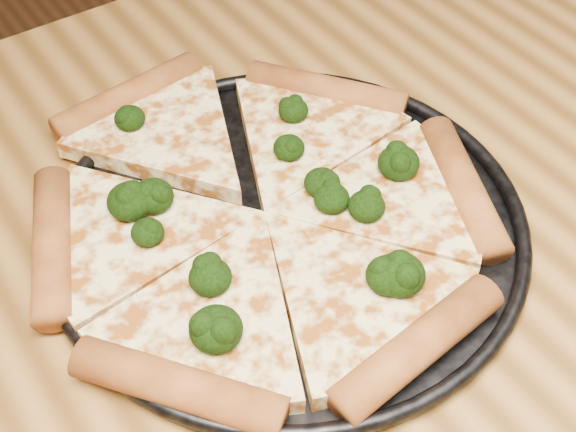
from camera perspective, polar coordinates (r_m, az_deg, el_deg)
pizza_pan at (r=0.59m, az=0.00°, el=-0.55°), size 0.35×0.35×0.02m
pizza at (r=0.59m, az=-1.93°, el=0.35°), size 0.35×0.37×0.03m
broccoli_florets at (r=0.56m, az=-1.04°, el=-0.15°), size 0.22×0.27×0.03m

